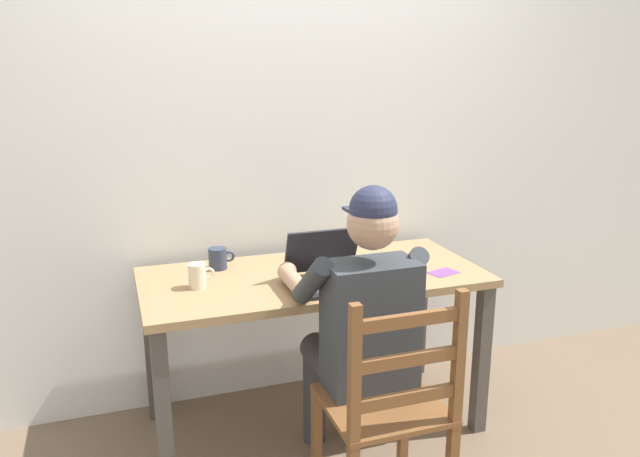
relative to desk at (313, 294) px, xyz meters
The scene contains 13 objects.
ground_plane 0.65m from the desk, ahead, with size 8.00×8.00×0.00m, color brown.
back_wall 0.78m from the desk, 90.00° to the left, with size 6.00×0.04×2.60m.
desk is the anchor object (origin of this frame).
seated_person 0.43m from the desk, 83.24° to the right, with size 0.50×0.60×1.25m.
wooden_chair 0.73m from the desk, 85.92° to the right, with size 0.42×0.42×0.95m.
laptop 0.21m from the desk, 79.68° to the right, with size 0.33×0.32×0.22m.
computer_mouse 0.34m from the desk, 30.89° to the right, with size 0.06×0.10×0.03m, color black.
coffee_mug_white 0.53m from the desk, behind, with size 0.11×0.07×0.10m.
coffee_mug_dark 0.46m from the desk, 152.23° to the left, with size 0.12×0.08×0.10m.
book_stack_main 0.23m from the desk, 55.58° to the left, with size 0.20×0.16×0.09m.
paper_pile_near_laptop 0.21m from the desk, 59.67° to the right, with size 0.21×0.15×0.02m, color white.
paper_pile_back_corner 0.36m from the desk, 42.06° to the right, with size 0.23×0.14×0.01m, color white.
landscape_photo_print 0.59m from the desk, 17.86° to the right, with size 0.13×0.09×0.00m, color #7A4293.
Camera 1 is at (-0.83, -2.51, 1.67)m, focal length 35.00 mm.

